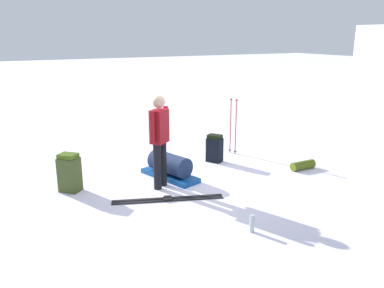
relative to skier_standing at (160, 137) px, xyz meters
name	(u,v)px	position (x,y,z in m)	size (l,w,h in m)	color
ground_plane	(192,178)	(-0.11, 0.72, -0.95)	(80.00, 80.00, 0.00)	white
skier_standing	(160,137)	(0.00, 0.00, 0.00)	(0.38, 0.48, 1.70)	black
ski_pair_near	(168,199)	(0.60, -0.13, -0.94)	(0.81, 1.83, 0.05)	black
backpack_large_dark	(69,173)	(-0.60, -1.50, -0.61)	(0.43, 0.43, 0.70)	#3D4B21
backpack_bright	(215,149)	(-0.81, 1.67, -0.66)	(0.40, 0.37, 0.61)	black
ski_poles_planted_near	(233,123)	(-1.15, 2.38, -0.23)	(0.22, 0.12, 1.30)	maroon
gear_sled	(170,167)	(-0.36, 0.36, -0.73)	(1.34, 0.80, 0.49)	#114790
sleeping_mat_rolled	(303,165)	(0.52, 3.01, -0.86)	(0.18, 0.18, 0.55)	#526219
thermos_bottle	(252,223)	(2.19, 0.44, -0.82)	(0.07, 0.07, 0.26)	#A9BCBB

